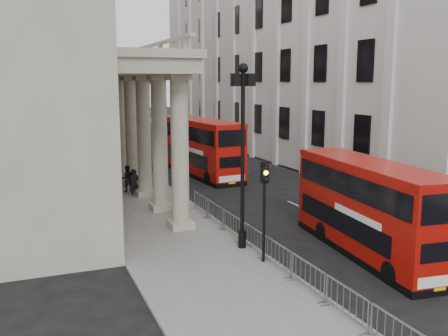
{
  "coord_description": "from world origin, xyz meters",
  "views": [
    {
      "loc": [
        -9.59,
        -16.06,
        7.68
      ],
      "look_at": [
        1.19,
        10.66,
        2.63
      ],
      "focal_mm": 40.0,
      "sensor_mm": 36.0,
      "label": 1
    }
  ],
  "objects_px": {
    "bus_near": "(369,206)",
    "lamp_post_south": "(243,144)",
    "lamp_post_north": "(116,108)",
    "pedestrian_c": "(134,181)",
    "bus_far": "(202,146)",
    "pedestrian_b": "(127,179)",
    "traffic_light": "(265,193)",
    "monument_column": "(98,40)",
    "lamp_post_mid": "(154,119)",
    "pedestrian_a": "(134,182)"
  },
  "relations": [
    {
      "from": "lamp_post_mid",
      "to": "monument_column",
      "type": "bearing_deg",
      "value": 84.76
    },
    {
      "from": "lamp_post_south",
      "to": "pedestrian_c",
      "type": "distance_m",
      "value": 14.08
    },
    {
      "from": "bus_near",
      "to": "pedestrian_a",
      "type": "distance_m",
      "value": 16.76
    },
    {
      "from": "traffic_light",
      "to": "lamp_post_north",
      "type": "bearing_deg",
      "value": 90.17
    },
    {
      "from": "bus_near",
      "to": "lamp_post_south",
      "type": "bearing_deg",
      "value": 159.31
    },
    {
      "from": "monument_column",
      "to": "pedestrian_a",
      "type": "height_order",
      "value": "monument_column"
    },
    {
      "from": "lamp_post_south",
      "to": "pedestrian_b",
      "type": "xyz_separation_m",
      "value": [
        -2.59,
        13.69,
        -3.87
      ]
    },
    {
      "from": "traffic_light",
      "to": "pedestrian_b",
      "type": "bearing_deg",
      "value": 99.72
    },
    {
      "from": "traffic_light",
      "to": "bus_near",
      "type": "bearing_deg",
      "value": -5.76
    },
    {
      "from": "lamp_post_south",
      "to": "pedestrian_a",
      "type": "bearing_deg",
      "value": 100.52
    },
    {
      "from": "lamp_post_north",
      "to": "pedestrian_a",
      "type": "distance_m",
      "value": 20.03
    },
    {
      "from": "monument_column",
      "to": "lamp_post_mid",
      "type": "height_order",
      "value": "monument_column"
    },
    {
      "from": "lamp_post_mid",
      "to": "traffic_light",
      "type": "relative_size",
      "value": 1.93
    },
    {
      "from": "lamp_post_south",
      "to": "pedestrian_b",
      "type": "distance_m",
      "value": 14.46
    },
    {
      "from": "monument_column",
      "to": "lamp_post_north",
      "type": "distance_m",
      "value": 57.46
    },
    {
      "from": "lamp_post_south",
      "to": "traffic_light",
      "type": "xyz_separation_m",
      "value": [
        0.1,
        -2.02,
        -1.8
      ]
    },
    {
      "from": "lamp_post_mid",
      "to": "bus_near",
      "type": "relative_size",
      "value": 0.85
    },
    {
      "from": "monument_column",
      "to": "lamp_post_mid",
      "type": "xyz_separation_m",
      "value": [
        -6.6,
        -72.0,
        -11.07
      ]
    },
    {
      "from": "bus_near",
      "to": "monument_column",
      "type": "bearing_deg",
      "value": 94.89
    },
    {
      "from": "monument_column",
      "to": "pedestrian_b",
      "type": "relative_size",
      "value": 29.5
    },
    {
      "from": "bus_near",
      "to": "pedestrian_c",
      "type": "distance_m",
      "value": 17.46
    },
    {
      "from": "lamp_post_south",
      "to": "lamp_post_north",
      "type": "xyz_separation_m",
      "value": [
        0.0,
        32.0,
        0.0
      ]
    },
    {
      "from": "lamp_post_north",
      "to": "pedestrian_c",
      "type": "bearing_deg",
      "value": -96.72
    },
    {
      "from": "lamp_post_north",
      "to": "bus_far",
      "type": "bearing_deg",
      "value": -72.2
    },
    {
      "from": "pedestrian_a",
      "to": "pedestrian_b",
      "type": "height_order",
      "value": "pedestrian_b"
    },
    {
      "from": "bus_far",
      "to": "pedestrian_a",
      "type": "distance_m",
      "value": 8.9
    },
    {
      "from": "monument_column",
      "to": "bus_far",
      "type": "xyz_separation_m",
      "value": [
        -2.12,
        -69.94,
        -13.58
      ]
    },
    {
      "from": "lamp_post_south",
      "to": "bus_near",
      "type": "height_order",
      "value": "lamp_post_south"
    },
    {
      "from": "monument_column",
      "to": "pedestrian_a",
      "type": "relative_size",
      "value": 30.93
    },
    {
      "from": "pedestrian_a",
      "to": "traffic_light",
      "type": "bearing_deg",
      "value": -95.33
    },
    {
      "from": "bus_near",
      "to": "pedestrian_c",
      "type": "height_order",
      "value": "bus_near"
    },
    {
      "from": "lamp_post_south",
      "to": "bus_near",
      "type": "relative_size",
      "value": 0.85
    },
    {
      "from": "traffic_light",
      "to": "pedestrian_c",
      "type": "relative_size",
      "value": 2.69
    },
    {
      "from": "bus_far",
      "to": "lamp_post_south",
      "type": "bearing_deg",
      "value": -108.43
    },
    {
      "from": "bus_far",
      "to": "pedestrian_b",
      "type": "distance_m",
      "value": 8.42
    },
    {
      "from": "traffic_light",
      "to": "pedestrian_b",
      "type": "distance_m",
      "value": 16.07
    },
    {
      "from": "lamp_post_south",
      "to": "pedestrian_c",
      "type": "relative_size",
      "value": 5.2
    },
    {
      "from": "pedestrian_b",
      "to": "bus_near",
      "type": "bearing_deg",
      "value": 115.61
    },
    {
      "from": "lamp_post_north",
      "to": "pedestrian_b",
      "type": "xyz_separation_m",
      "value": [
        -2.59,
        -18.31,
        -3.87
      ]
    },
    {
      "from": "lamp_post_north",
      "to": "bus_near",
      "type": "bearing_deg",
      "value": -81.71
    },
    {
      "from": "lamp_post_north",
      "to": "bus_near",
      "type": "distance_m",
      "value": 34.99
    },
    {
      "from": "bus_far",
      "to": "lamp_post_mid",
      "type": "bearing_deg",
      "value": -159.78
    },
    {
      "from": "monument_column",
      "to": "lamp_post_north",
      "type": "height_order",
      "value": "monument_column"
    },
    {
      "from": "monument_column",
      "to": "pedestrian_b",
      "type": "distance_m",
      "value": 76.35
    },
    {
      "from": "bus_far",
      "to": "pedestrian_c",
      "type": "bearing_deg",
      "value": -149.17
    },
    {
      "from": "traffic_light",
      "to": "bus_far",
      "type": "xyz_separation_m",
      "value": [
        4.38,
        20.08,
        -0.71
      ]
    },
    {
      "from": "lamp_post_south",
      "to": "traffic_light",
      "type": "bearing_deg",
      "value": -87.16
    },
    {
      "from": "traffic_light",
      "to": "pedestrian_a",
      "type": "bearing_deg",
      "value": 99.47
    },
    {
      "from": "lamp_post_south",
      "to": "bus_far",
      "type": "xyz_separation_m",
      "value": [
        4.48,
        18.06,
        -2.51
      ]
    },
    {
      "from": "pedestrian_a",
      "to": "pedestrian_c",
      "type": "distance_m",
      "value": 0.84
    }
  ]
}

